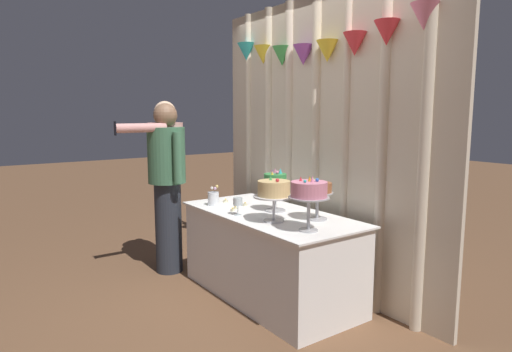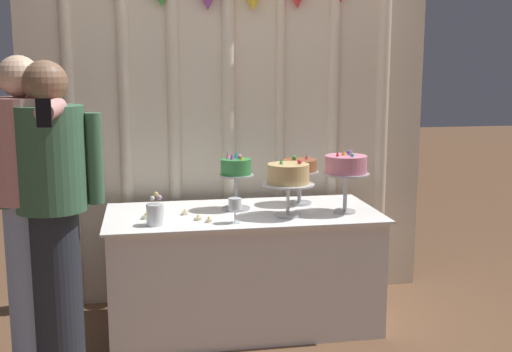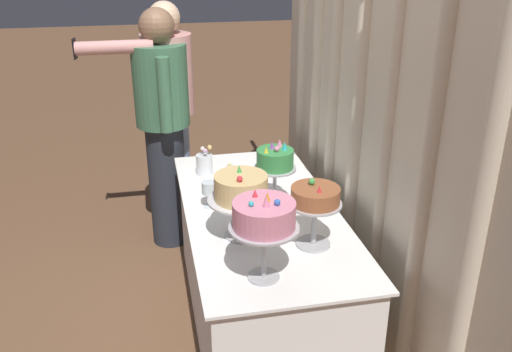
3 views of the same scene
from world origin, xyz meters
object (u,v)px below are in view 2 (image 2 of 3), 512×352
at_px(tealight_far_right, 209,221).
at_px(tealight_near_left, 185,213).
at_px(cake_display_midright, 300,169).
at_px(guest_man_pink_jacket, 52,208).
at_px(cake_display_rightmost, 346,167).
at_px(tealight_near_right, 198,219).
at_px(cake_display_leftmost, 236,171).
at_px(cake_display_midleft, 288,176).
at_px(tealight_far_left, 146,217).
at_px(guest_girl_blue_dress, 27,203).
at_px(flower_vase, 155,214).
at_px(wine_glass, 235,205).
at_px(cake_table, 243,269).

bearing_deg(tealight_far_right, tealight_near_left, 120.34).
height_order(cake_display_midright, guest_man_pink_jacket, guest_man_pink_jacket).
distance_m(cake_display_rightmost, tealight_near_right, 0.95).
relative_size(cake_display_leftmost, cake_display_midright, 1.12).
height_order(cake_display_midleft, tealight_far_left, cake_display_midleft).
bearing_deg(guest_girl_blue_dress, flower_vase, 13.88).
bearing_deg(guest_girl_blue_dress, tealight_far_left, 28.16).
distance_m(cake_display_midright, tealight_far_left, 1.05).
bearing_deg(cake_display_rightmost, guest_girl_blue_dress, -171.41).
relative_size(cake_display_leftmost, tealight_far_left, 7.58).
distance_m(cake_display_midleft, cake_display_midright, 0.35).
relative_size(tealight_far_right, guest_man_pink_jacket, 0.02).
xyz_separation_m(cake_display_leftmost, tealight_near_left, (-0.33, -0.09, -0.23)).
bearing_deg(tealight_near_left, wine_glass, -43.01).
height_order(cake_display_midleft, cake_display_rightmost, cake_display_rightmost).
bearing_deg(tealight_far_right, cake_display_leftmost, 55.91).
relative_size(cake_display_leftmost, guest_man_pink_jacket, 0.22).
relative_size(wine_glass, tealight_far_right, 3.94).
distance_m(tealight_near_left, guest_man_pink_jacket, 0.85).
bearing_deg(cake_display_midright, tealight_near_right, -155.03).
height_order(cake_table, wine_glass, wine_glass).
bearing_deg(wine_glass, tealight_far_left, 159.40).
relative_size(cake_display_rightmost, flower_vase, 2.15).
bearing_deg(wine_glass, cake_display_rightmost, 11.28).
bearing_deg(tealight_far_right, cake_display_midright, 31.23).
bearing_deg(cake_table, cake_display_leftmost, 109.83).
distance_m(cake_display_midright, tealight_near_left, 0.81).
distance_m(cake_table, tealight_near_left, 0.52).
bearing_deg(guest_man_pink_jacket, tealight_near_left, 31.76).
bearing_deg(cake_display_rightmost, tealight_near_left, 173.39).
bearing_deg(guest_man_pink_jacket, wine_glass, 10.62).
bearing_deg(guest_girl_blue_dress, cake_display_midleft, 9.62).
relative_size(tealight_far_left, tealight_near_left, 1.13).
bearing_deg(cake_table, tealight_far_right, -136.64).
distance_m(cake_table, cake_display_midleft, 0.68).
distance_m(cake_display_leftmost, tealight_far_left, 0.63).
relative_size(tealight_far_left, tealight_far_right, 1.30).
bearing_deg(cake_table, cake_display_rightmost, -11.03).
xyz_separation_m(cake_table, wine_glass, (-0.09, -0.26, 0.47)).
distance_m(cake_display_midright, tealight_near_right, 0.79).
bearing_deg(guest_man_pink_jacket, cake_display_rightmost, 10.89).
distance_m(cake_table, cake_display_leftmost, 0.62).
xyz_separation_m(tealight_near_right, guest_man_pink_jacket, (-0.78, -0.29, 0.16)).
bearing_deg(flower_vase, tealight_near_right, 16.73).
height_order(flower_vase, tealight_far_left, flower_vase).
xyz_separation_m(tealight_near_left, tealight_near_right, (0.07, -0.15, -0.00)).
height_order(cake_display_midright, cake_display_rightmost, cake_display_rightmost).
height_order(cake_display_rightmost, tealight_near_right, cake_display_rightmost).
height_order(cake_display_midright, wine_glass, cake_display_midright).
relative_size(cake_display_midright, tealight_near_right, 7.02).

